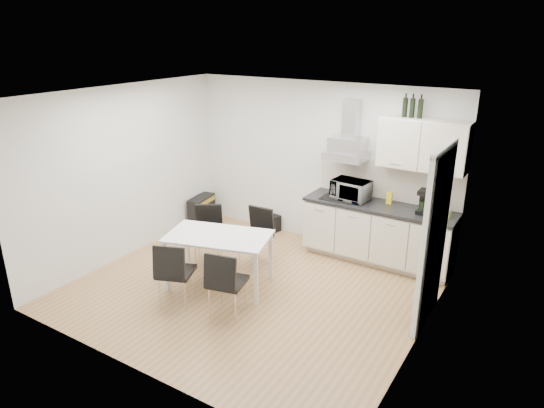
# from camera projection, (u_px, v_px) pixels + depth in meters

# --- Properties ---
(ground) EXTENTS (4.50, 4.50, 0.00)m
(ground) POSITION_uv_depth(u_px,v_px,m) (250.00, 289.00, 6.60)
(ground) COLOR tan
(ground) RESTS_ON ground
(wall_back) EXTENTS (4.50, 0.10, 2.60)m
(wall_back) POSITION_uv_depth(u_px,v_px,m) (319.00, 164.00, 7.76)
(wall_back) COLOR silver
(wall_back) RESTS_ON ground
(wall_front) EXTENTS (4.50, 0.10, 2.60)m
(wall_front) POSITION_uv_depth(u_px,v_px,m) (129.00, 259.00, 4.56)
(wall_front) COLOR silver
(wall_front) RESTS_ON ground
(wall_left) EXTENTS (0.10, 4.00, 2.60)m
(wall_left) POSITION_uv_depth(u_px,v_px,m) (125.00, 173.00, 7.28)
(wall_left) COLOR silver
(wall_left) RESTS_ON ground
(wall_right) EXTENTS (0.10, 4.00, 2.60)m
(wall_right) POSITION_uv_depth(u_px,v_px,m) (427.00, 237.00, 5.05)
(wall_right) COLOR silver
(wall_right) RESTS_ON ground
(ceiling) EXTENTS (4.50, 4.50, 0.00)m
(ceiling) POSITION_uv_depth(u_px,v_px,m) (247.00, 95.00, 5.72)
(ceiling) COLOR white
(ceiling) RESTS_ON wall_back
(doorway) EXTENTS (0.08, 1.04, 2.10)m
(doorway) POSITION_uv_depth(u_px,v_px,m) (434.00, 239.00, 5.59)
(doorway) COLOR white
(doorway) RESTS_ON ground
(kitchenette) EXTENTS (2.22, 0.64, 2.52)m
(kitchenette) POSITION_uv_depth(u_px,v_px,m) (383.00, 210.00, 7.12)
(kitchenette) COLOR beige
(kitchenette) RESTS_ON ground
(dining_table) EXTENTS (1.53, 1.13, 0.75)m
(dining_table) POSITION_uv_depth(u_px,v_px,m) (218.00, 241.00, 6.48)
(dining_table) COLOR white
(dining_table) RESTS_ON ground
(chair_far_left) EXTENTS (0.63, 0.65, 0.88)m
(chair_far_left) POSITION_uv_depth(u_px,v_px,m) (208.00, 236.00, 7.19)
(chair_far_left) COLOR black
(chair_far_left) RESTS_ON ground
(chair_far_right) EXTENTS (0.46, 0.52, 0.88)m
(chair_far_right) POSITION_uv_depth(u_px,v_px,m) (255.00, 239.00, 7.09)
(chair_far_right) COLOR black
(chair_far_right) RESTS_ON ground
(chair_near_left) EXTENTS (0.59, 0.63, 0.88)m
(chair_near_left) POSITION_uv_depth(u_px,v_px,m) (176.00, 273.00, 6.12)
(chair_near_left) COLOR black
(chair_near_left) RESTS_ON ground
(chair_near_right) EXTENTS (0.54, 0.58, 0.88)m
(chair_near_right) POSITION_uv_depth(u_px,v_px,m) (228.00, 282.00, 5.88)
(chair_near_right) COLOR black
(chair_near_right) RESTS_ON ground
(guitar_amp) EXTENTS (0.35, 0.63, 0.50)m
(guitar_amp) POSITION_uv_depth(u_px,v_px,m) (202.00, 210.00, 8.78)
(guitar_amp) COLOR black
(guitar_amp) RESTS_ON ground
(floor_speaker) EXTENTS (0.19, 0.18, 0.29)m
(floor_speaker) POSITION_uv_depth(u_px,v_px,m) (275.00, 223.00, 8.46)
(floor_speaker) COLOR black
(floor_speaker) RESTS_ON ground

